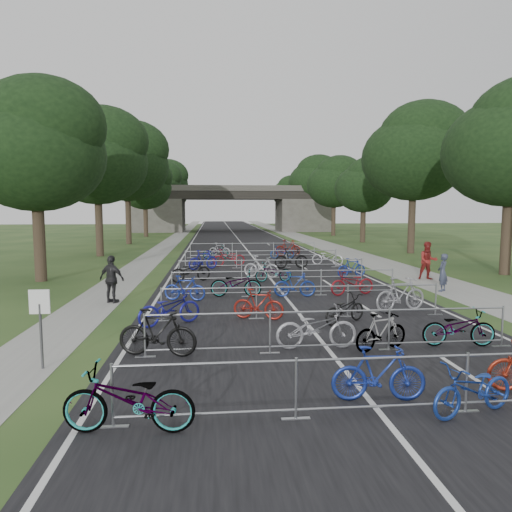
{
  "coord_description": "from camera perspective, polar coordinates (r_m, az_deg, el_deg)",
  "views": [
    {
      "loc": [
        -2.92,
        -7.42,
        3.63
      ],
      "look_at": [
        -0.67,
        16.55,
        1.1
      ],
      "focal_mm": 32.0,
      "sensor_mm": 36.0,
      "label": 1
    }
  ],
  "objects": [
    {
      "name": "ground",
      "position": [
        8.76,
        15.46,
        -18.71
      ],
      "size": [
        200.0,
        200.0,
        0.0
      ],
      "primitive_type": "plane",
      "color": "#26421C",
      "rests_on": "ground"
    },
    {
      "name": "road",
      "position": [
        57.61,
        -2.45,
        2.39
      ],
      "size": [
        11.0,
        140.0,
        0.01
      ],
      "primitive_type": "cube",
      "color": "black",
      "rests_on": "ground"
    },
    {
      "name": "sidewalk_right",
      "position": [
        58.56,
        5.4,
        2.43
      ],
      "size": [
        3.0,
        140.0,
        0.01
      ],
      "primitive_type": "cube",
      "color": "gray",
      "rests_on": "ground"
    },
    {
      "name": "sidewalk_left",
      "position": [
        57.71,
        -9.92,
        2.31
      ],
      "size": [
        2.0,
        140.0,
        0.01
      ],
      "primitive_type": "cube",
      "color": "gray",
      "rests_on": "ground"
    },
    {
      "name": "lane_markings",
      "position": [
        57.61,
        -2.45,
        2.38
      ],
      "size": [
        0.12,
        140.0,
        0.0
      ],
      "primitive_type": "cube",
      "color": "silver",
      "rests_on": "ground"
    },
    {
      "name": "overpass_bridge",
      "position": [
        72.48,
        -3.07,
        5.92
      ],
      "size": [
        31.0,
        8.0,
        7.05
      ],
      "color": "#484640",
      "rests_on": "ground"
    },
    {
      "name": "park_sign",
      "position": [
        11.37,
        -25.38,
        -6.58
      ],
      "size": [
        0.45,
        0.06,
        1.83
      ],
      "color": "#4C4C51",
      "rests_on": "ground"
    },
    {
      "name": "tree_left_0",
      "position": [
        25.0,
        -25.74,
        11.98
      ],
      "size": [
        6.72,
        6.72,
        10.25
      ],
      "color": "#33261C",
      "rests_on": "ground"
    },
    {
      "name": "tree_left_1",
      "position": [
        36.53,
        -19.15,
        11.44
      ],
      "size": [
        7.56,
        7.56,
        11.53
      ],
      "color": "#33261C",
      "rests_on": "ground"
    },
    {
      "name": "tree_right_1",
      "position": [
        39.04,
        19.34,
        11.95
      ],
      "size": [
        8.18,
        8.18,
        12.47
      ],
      "color": "#33261C",
      "rests_on": "ground"
    },
    {
      "name": "tree_left_2",
      "position": [
        48.31,
        -15.75,
        11.11
      ],
      "size": [
        8.4,
        8.4,
        12.81
      ],
      "color": "#33261C",
      "rests_on": "ground"
    },
    {
      "name": "tree_right_2",
      "position": [
        50.04,
        13.47,
        8.49
      ],
      "size": [
        6.16,
        6.16,
        9.39
      ],
      "color": "#33261C",
      "rests_on": "ground"
    },
    {
      "name": "tree_left_3",
      "position": [
        60.01,
        -13.63,
        8.56
      ],
      "size": [
        6.72,
        6.72,
        10.25
      ],
      "color": "#33261C",
      "rests_on": "ground"
    },
    {
      "name": "tree_right_3",
      "position": [
        61.56,
        9.85,
        8.98
      ],
      "size": [
        7.17,
        7.17,
        10.93
      ],
      "color": "#33261C",
      "rests_on": "ground"
    },
    {
      "name": "tree_left_4",
      "position": [
        71.94,
        -12.27,
        8.79
      ],
      "size": [
        7.56,
        7.56,
        11.53
      ],
      "color": "#33261C",
      "rests_on": "ground"
    },
    {
      "name": "tree_right_4",
      "position": [
        73.25,
        7.38,
        9.29
      ],
      "size": [
        8.18,
        8.18,
        12.47
      ],
      "color": "#33261C",
      "rests_on": "ground"
    },
    {
      "name": "tree_left_5",
      "position": [
        83.89,
        -11.3,
        8.95
      ],
      "size": [
        8.4,
        8.4,
        12.81
      ],
      "color": "#33261C",
      "rests_on": "ground"
    },
    {
      "name": "tree_right_5",
      "position": [
        84.9,
        5.56,
        7.54
      ],
      "size": [
        6.16,
        6.16,
        9.39
      ],
      "color": "#33261C",
      "rests_on": "ground"
    },
    {
      "name": "tree_left_6",
      "position": [
        95.76,
        -10.53,
        7.61
      ],
      "size": [
        6.72,
        6.72,
        10.25
      ],
      "color": "#33261C",
      "rests_on": "ground"
    },
    {
      "name": "tree_right_6",
      "position": [
        96.74,
        4.21,
        7.93
      ],
      "size": [
        7.17,
        7.17,
        10.93
      ],
      "color": "#33261C",
      "rests_on": "ground"
    },
    {
      "name": "barrier_row_0",
      "position": [
        8.55,
        15.57,
        -15.38
      ],
      "size": [
        9.7,
        0.08,
        1.1
      ],
      "color": "#95989D",
      "rests_on": "ground"
    },
    {
      "name": "barrier_row_1",
      "position": [
        11.81,
        9.26,
        -9.22
      ],
      "size": [
        9.7,
        0.08,
        1.1
      ],
      "color": "#95989D",
      "rests_on": "ground"
    },
    {
      "name": "barrier_row_2",
      "position": [
        15.22,
        5.83,
        -5.72
      ],
      "size": [
        9.7,
        0.08,
        1.1
      ],
      "color": "#95989D",
      "rests_on": "ground"
    },
    {
      "name": "barrier_row_3",
      "position": [
        18.9,
        3.6,
        -3.41
      ],
      "size": [
        9.7,
        0.08,
        1.1
      ],
      "color": "#95989D",
      "rests_on": "ground"
    },
    {
      "name": "barrier_row_4",
      "position": [
        22.82,
        2.03,
        -1.77
      ],
      "size": [
        9.7,
        0.08,
        1.1
      ],
      "color": "#95989D",
      "rests_on": "ground"
    },
    {
      "name": "barrier_row_5",
      "position": [
        27.74,
        0.71,
        -0.38
      ],
      "size": [
        9.7,
        0.08,
        1.1
      ],
      "color": "#95989D",
      "rests_on": "ground"
    },
    {
      "name": "barrier_row_6",
      "position": [
        33.69,
        -0.37,
        0.75
      ],
      "size": [
        9.7,
        0.08,
        1.1
      ],
      "color": "#95989D",
      "rests_on": "ground"
    },
    {
      "name": "bike_0",
      "position": [
        7.93,
        -15.66,
        -16.97
      ],
      "size": [
        2.2,
        0.95,
        1.13
      ],
      "primitive_type": "imported",
      "rotation": [
        0.0,
        0.0,
        4.62
      ],
      "color": "#95989D",
      "rests_on": "ground"
    },
    {
      "name": "bike_1",
      "position": [
        9.11,
        15.08,
        -14.08
      ],
      "size": [
        1.81,
        0.67,
        1.07
      ],
      "primitive_type": "imported",
      "rotation": [
        0.0,
        0.0,
        1.47
      ],
      "color": "navy",
      "rests_on": "ground"
    },
    {
      "name": "bike_2",
      "position": [
        9.13,
        25.58,
        -14.84
      ],
      "size": [
        1.9,
        1.15,
        0.94
      ],
      "primitive_type": "imported",
      "rotation": [
        0.0,
        0.0,
        5.03
      ],
      "color": "navy",
      "rests_on": "ground"
    },
    {
      "name": "bike_4",
      "position": [
        11.56,
        -12.21,
        -9.38
      ],
      "size": [
        2.04,
        0.96,
        1.18
      ],
      "primitive_type": "imported",
      "rotation": [
        0.0,
        0.0,
        1.36
      ],
      "color": "black",
      "rests_on": "ground"
    },
    {
      "name": "bike_5",
      "position": [
        12.01,
        7.54,
        -8.9
      ],
      "size": [
        2.11,
        0.74,
        1.11
      ],
      "primitive_type": "imported",
      "rotation": [
        0.0,
        0.0,
        1.57
      ],
      "color": "gray",
      "rests_on": "ground"
    },
    {
      "name": "bike_6",
      "position": [
        12.21,
        15.39,
        -9.15
      ],
      "size": [
        1.67,
        0.99,
        0.97
      ],
      "primitive_type": "imported",
      "rotation": [
        0.0,
        0.0,
        1.93
      ],
      "color": "#95989D",
      "rests_on": "ground"
    },
    {
      "name": "bike_7",
      "position": [
        13.23,
        23.99,
        -8.21
      ],
      "size": [
        1.96,
        0.86,
        1.0
      ],
      "primitive_type": "imported",
      "rotation": [
        0.0,
        0.0,
        1.47
      ],
      "color": "#95989D",
      "rests_on": "ground"
    },
    {
      "name": "bike_8",
      "position": [
        14.49,
        -10.78,
        -6.45
      ],
      "size": [
        2.13,
        1.59,
        1.07
      ],
      "primitive_type": "imported",
      "rotation": [
        0.0,
        0.0,
        2.07
      ],
      "color": "navy",
      "rests_on": "ground"
    },
    {
      "name": "bike_9",
      "position": [
        14.93,
        0.31,
        -6.08
      ],
      "size": [
        1.75,
        0.97,
        1.01
      ],
      "primitive_type": "imported",
      "rotation": [
        0.0,
        0.0,
        1.26
      ],
      "color": "maroon",
      "rests_on": "ground"
    },
    {
      "name": "bike_10",
      "position": [
        14.74,
        11.04,
        -6.54
      ],
      "size": [
        1.8,
        1.44,
        0.91
      ],
      "primitive_type": "imported",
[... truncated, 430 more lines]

